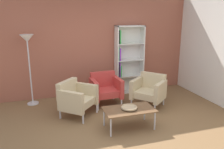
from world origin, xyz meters
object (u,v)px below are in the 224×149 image
at_px(coffee_table_low, 129,110).
at_px(decorative_bowl, 129,107).
at_px(bookshelf_tall, 127,60).
at_px(armchair_near_window, 105,88).
at_px(armchair_spare_guest, 76,98).
at_px(armchair_by_bookshelf, 149,90).
at_px(floor_lamp_torchiere, 28,47).

height_order(coffee_table_low, decorative_bowl, decorative_bowl).
xyz_separation_m(bookshelf_tall, coffee_table_low, (-0.74, -2.06, -0.56)).
height_order(bookshelf_tall, coffee_table_low, bookshelf_tall).
distance_m(coffee_table_low, armchair_near_window, 1.37).
distance_m(armchair_near_window, armchair_spare_guest, 0.93).
xyz_separation_m(decorative_bowl, armchair_by_bookshelf, (0.89, 0.92, -0.02)).
xyz_separation_m(bookshelf_tall, armchair_near_window, (-0.84, -0.69, -0.52)).
bearing_deg(bookshelf_tall, armchair_spare_guest, -144.94).
bearing_deg(decorative_bowl, armchair_by_bookshelf, 45.89).
xyz_separation_m(armchair_near_window, floor_lamp_torchiere, (-1.76, 0.53, 1.03)).
height_order(bookshelf_tall, armchair_by_bookshelf, bookshelf_tall).
height_order(bookshelf_tall, armchair_near_window, bookshelf_tall).
bearing_deg(armchair_spare_guest, coffee_table_low, -92.73).
bearing_deg(armchair_near_window, coffee_table_low, -87.80).
relative_size(coffee_table_low, armchair_spare_guest, 1.05).
bearing_deg(floor_lamp_torchiere, bookshelf_tall, 3.56).
xyz_separation_m(armchair_by_bookshelf, armchair_spare_guest, (-1.80, -0.02, 0.00)).
xyz_separation_m(bookshelf_tall, floor_lamp_torchiere, (-2.60, -0.16, 0.52)).
xyz_separation_m(bookshelf_tall, decorative_bowl, (-0.74, -2.06, -0.50)).
distance_m(bookshelf_tall, armchair_spare_guest, 2.08).
height_order(decorative_bowl, armchair_spare_guest, armchair_spare_guest).
distance_m(bookshelf_tall, armchair_near_window, 1.21).
bearing_deg(decorative_bowl, floor_lamp_torchiere, 134.49).
distance_m(armchair_by_bookshelf, floor_lamp_torchiere, 3.10).
bearing_deg(floor_lamp_torchiere, coffee_table_low, -45.51).
xyz_separation_m(coffee_table_low, decorative_bowl, (0.00, 0.00, 0.07)).
xyz_separation_m(coffee_table_low, armchair_by_bookshelf, (0.89, 0.92, 0.05)).
xyz_separation_m(coffee_table_low, floor_lamp_torchiere, (-1.86, 1.89, 1.08)).
height_order(armchair_by_bookshelf, floor_lamp_torchiere, floor_lamp_torchiere).
relative_size(armchair_near_window, floor_lamp_torchiere, 0.45).
distance_m(coffee_table_low, armchair_by_bookshelf, 1.28).
height_order(armchair_by_bookshelf, armchair_spare_guest, same).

